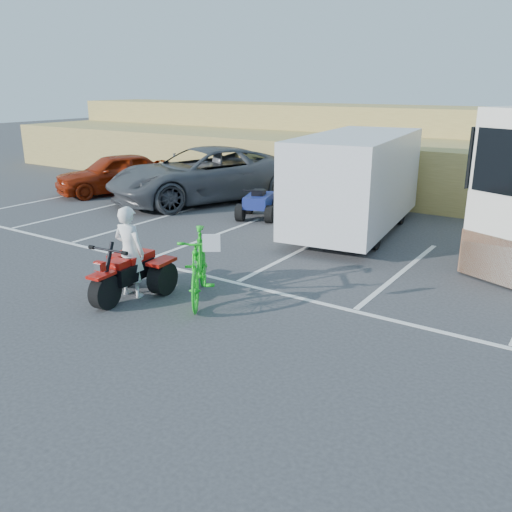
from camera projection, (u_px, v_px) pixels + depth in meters
The scene contains 11 objects.
ground at pixel (156, 323), 9.55m from camera, with size 100.00×100.00×0.00m, color #343436.
parking_stripes at pixel (309, 269), 12.32m from camera, with size 28.00×5.16×0.01m.
grass_embankment at pixel (428, 153), 21.41m from camera, with size 40.00×8.50×3.10m.
red_trike_atv at pixel (128, 298), 10.68m from camera, with size 1.32×1.76×1.14m, color #A10F09, non-canonical shape.
rider at pixel (130, 252), 10.53m from camera, with size 0.66×0.43×1.81m, color white.
green_dirt_bike at pixel (199, 266), 10.40m from camera, with size 0.65×2.28×1.37m, color #14BF19.
grey_pickup at pixel (203, 174), 19.28m from camera, with size 3.14×6.80×1.89m, color #404347.
red_car at pixel (115, 173), 20.72m from camera, with size 1.79×4.45×1.52m, color maroon.
cargo_trailer at pixel (356, 180), 15.04m from camera, with size 3.04×6.07×2.72m.
quad_atv_blue at pixel (259, 218), 17.02m from camera, with size 1.15×1.53×1.00m, color navy, non-canonical shape.
quad_atv_green at pixel (300, 216), 17.30m from camera, with size 1.11×1.48×0.97m, color #166318, non-canonical shape.
Camera 1 is at (6.31, -6.31, 4.02)m, focal length 38.00 mm.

